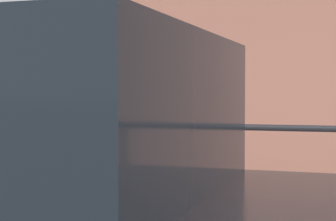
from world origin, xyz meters
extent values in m
cylinder|color=slate|center=(0.07, 0.52, 0.64)|extent=(0.07, 0.07, 1.02)
cylinder|color=black|center=(0.07, 0.52, 1.28)|extent=(0.16, 0.16, 0.27)
sphere|color=silver|center=(0.07, 0.52, 1.45)|extent=(0.16, 0.16, 0.16)
cube|color=black|center=(0.07, 0.44, 1.34)|extent=(0.09, 0.01, 0.07)
cube|color=yellow|center=(0.07, 0.44, 1.24)|extent=(0.10, 0.01, 0.09)
cube|color=gray|center=(-0.48, 0.64, 1.24)|extent=(0.45, 0.28, 0.61)
sphere|color=tan|center=(-0.48, 0.64, 1.65)|extent=(0.22, 0.22, 0.22)
cylinder|color=gray|center=(-0.73, 0.68, 1.25)|extent=(0.09, 0.09, 0.57)
cylinder|color=gray|center=(-0.20, 0.73, 1.32)|extent=(0.15, 0.39, 0.53)
cylinder|color=black|center=(0.00, 2.09, 1.19)|extent=(24.00, 0.06, 0.06)
cylinder|color=black|center=(0.00, 2.09, 0.71)|extent=(24.00, 0.05, 0.05)
cylinder|color=black|center=(-2.40, 2.09, 0.66)|extent=(0.06, 0.06, 1.06)
cylinder|color=black|center=(0.00, 2.09, 0.66)|extent=(0.06, 0.06, 1.06)
cube|color=brown|center=(0.00, 4.04, 1.40)|extent=(32.00, 0.50, 2.80)
camera|label=1|loc=(1.10, -3.30, 1.53)|focal=61.25mm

